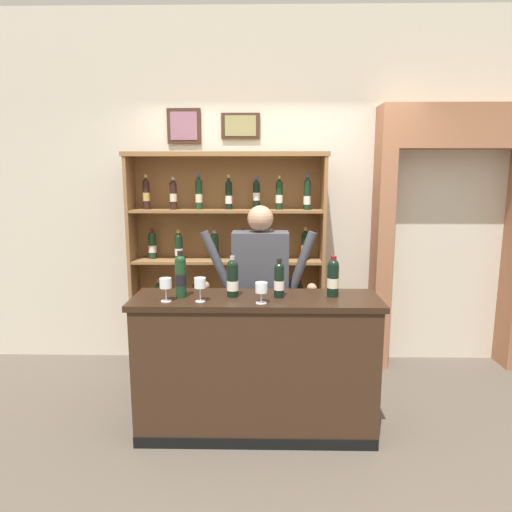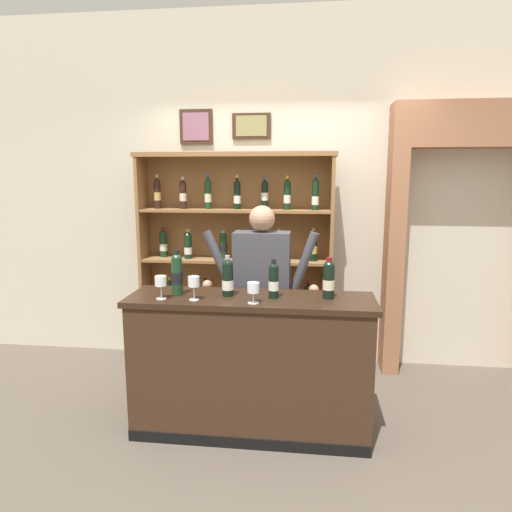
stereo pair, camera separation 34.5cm
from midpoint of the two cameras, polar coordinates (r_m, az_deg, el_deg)
ground_plane at (r=3.53m, az=-0.07°, el=-21.16°), size 14.00×14.00×0.02m
back_wall at (r=4.47m, az=0.29°, el=8.05°), size 12.00×0.19×3.33m
wine_shelf at (r=4.24m, az=-5.88°, el=-0.27°), size 1.80×0.31×2.02m
archway_doorway at (r=4.63m, az=20.88°, el=4.55°), size 1.42×0.45×2.44m
tasting_counter at (r=3.31m, az=-3.08°, el=-13.57°), size 1.70×0.49×1.00m
shopkeeper at (r=3.62m, az=-2.20°, el=-3.30°), size 0.93×0.22×1.59m
tasting_bottle_rosso at (r=3.17m, az=-12.49°, el=-2.38°), size 0.08×0.08×0.32m
tasting_bottle_riserva at (r=3.14m, az=-6.10°, el=-2.81°), size 0.08×0.08×0.28m
tasting_bottle_grappa at (r=3.10m, az=-0.27°, el=-2.98°), size 0.07×0.07×0.27m
tasting_bottle_vin_santo at (r=3.14m, az=6.53°, el=-2.68°), size 0.08×0.08×0.28m
wine_glass_center at (r=3.10m, az=-14.39°, el=-3.52°), size 0.08×0.08×0.16m
wine_glass_spare at (r=2.97m, az=-2.66°, el=-4.17°), size 0.08×0.08×0.14m
wine_glass_right at (r=3.04m, az=-10.25°, el=-3.53°), size 0.08×0.08×0.16m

